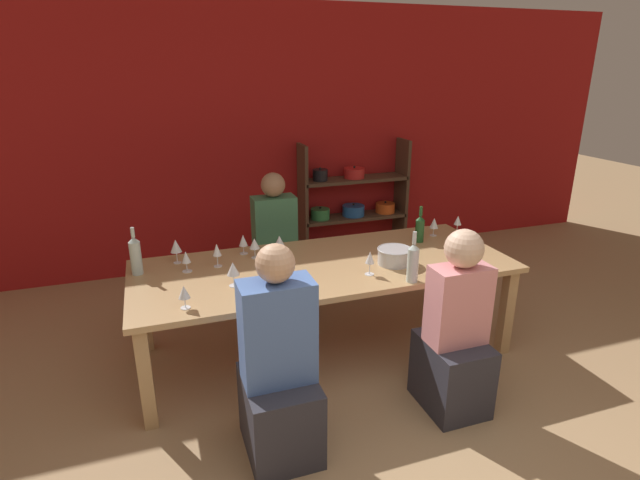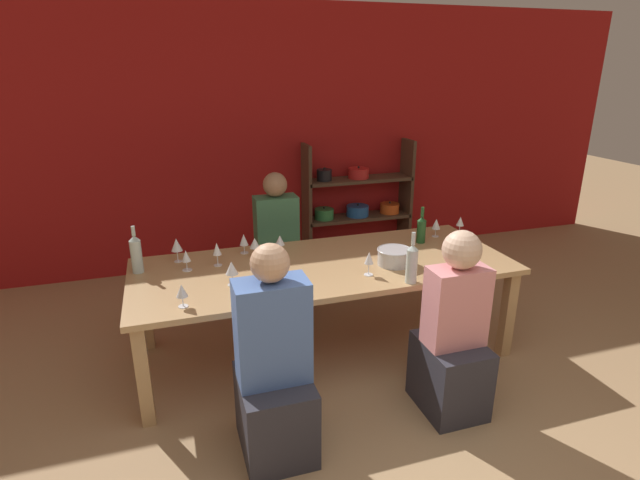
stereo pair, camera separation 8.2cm
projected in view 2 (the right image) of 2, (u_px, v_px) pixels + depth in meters
wall_back_red at (258, 139)px, 5.24m from camera, size 8.80×0.06×2.70m
shelf_unit at (356, 212)px, 5.64m from camera, size 1.23×0.30×1.30m
dining_table at (324, 272)px, 3.65m from camera, size 2.73×1.09×0.72m
mixing_bowl at (394, 256)px, 3.60m from camera, size 0.25×0.25×0.12m
wine_bottle_green at (421, 229)px, 4.03m from camera, size 0.07×0.07×0.30m
wine_bottle_dark at (412, 263)px, 3.28m from camera, size 0.08×0.08×0.35m
wine_bottle_amber at (136, 254)px, 3.44m from camera, size 0.08×0.08×0.34m
wine_glass_red_a at (436, 224)px, 4.17m from camera, size 0.07×0.07×0.15m
wine_glass_red_b at (177, 245)px, 3.63m from camera, size 0.08×0.08×0.18m
wine_glass_empty_a at (182, 291)px, 2.95m from camera, size 0.07×0.07×0.14m
wine_glass_white_a at (244, 240)px, 3.80m from camera, size 0.07×0.07×0.15m
wine_glass_white_b at (255, 244)px, 3.71m from camera, size 0.08×0.08×0.15m
wine_glass_red_c at (280, 241)px, 3.79m from camera, size 0.07×0.07×0.15m
wine_glass_white_c at (186, 257)px, 3.48m from camera, size 0.07×0.07×0.15m
wine_glass_red_d at (369, 259)px, 3.40m from camera, size 0.06×0.06×0.17m
wine_glass_empty_b at (217, 250)px, 3.56m from camera, size 0.06×0.06×0.17m
wine_glass_white_d at (460, 222)px, 4.19m from camera, size 0.06×0.06×0.17m
wine_glass_red_e at (232, 269)px, 3.24m from camera, size 0.08×0.08×0.17m
person_near_a at (274, 379)px, 2.73m from camera, size 0.39×0.49×1.25m
person_far_a at (277, 258)px, 4.46m from camera, size 0.37×0.46×1.23m
person_near_b at (452, 344)px, 3.08m from camera, size 0.36×0.45×1.20m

